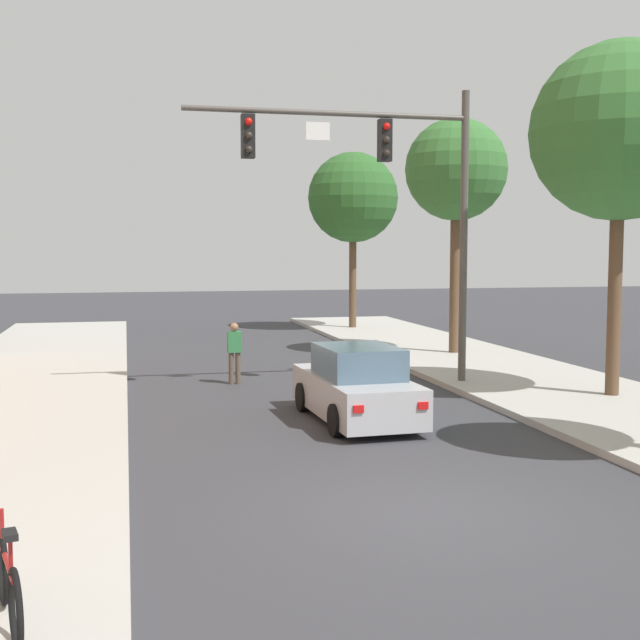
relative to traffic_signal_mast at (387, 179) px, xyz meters
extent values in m
plane|color=#38383D|center=(-2.50, -9.68, -5.38)|extent=(120.00, 120.00, 0.00)
cylinder|color=#514C47|center=(2.10, 0.01, -1.48)|extent=(0.20, 0.20, 7.50)
cylinder|color=#514C47|center=(-1.51, 0.01, 1.57)|extent=(7.22, 0.14, 0.14)
cube|color=black|center=(-0.07, 0.01, 0.95)|extent=(0.32, 0.28, 1.05)
sphere|color=red|center=(-0.07, -0.14, 1.28)|extent=(0.18, 0.18, 0.18)
sphere|color=#2D2823|center=(-0.07, -0.14, 0.95)|extent=(0.18, 0.18, 0.18)
sphere|color=#2D2823|center=(-0.07, -0.14, 0.62)|extent=(0.18, 0.18, 0.18)
cube|color=black|center=(-3.53, 0.01, 0.95)|extent=(0.32, 0.28, 1.05)
sphere|color=red|center=(-3.53, -0.14, 1.28)|extent=(0.18, 0.18, 0.18)
sphere|color=#2D2823|center=(-3.53, -0.14, 0.95)|extent=(0.18, 0.18, 0.18)
sphere|color=#2D2823|center=(-3.53, -0.14, 0.62)|extent=(0.18, 0.18, 0.18)
cube|color=white|center=(-1.80, -0.01, 1.12)|extent=(0.60, 0.03, 0.44)
cube|color=#B7B7BC|center=(-1.82, -3.64, -4.82)|extent=(1.87, 4.27, 0.80)
cube|color=slate|center=(-1.82, -3.79, -4.10)|extent=(1.58, 2.06, 0.64)
cylinder|color=black|center=(-2.68, -2.37, -5.06)|extent=(0.25, 0.65, 0.64)
cylinder|color=black|center=(-1.07, -2.31, -5.06)|extent=(0.25, 0.65, 0.64)
cylinder|color=black|center=(-2.58, -4.98, -5.06)|extent=(0.25, 0.65, 0.64)
cylinder|color=black|center=(-0.96, -4.91, -5.06)|extent=(0.25, 0.65, 0.64)
cube|color=red|center=(-2.37, -5.79, -4.70)|extent=(0.20, 0.05, 0.14)
cube|color=red|center=(-1.10, -5.73, -4.70)|extent=(0.20, 0.05, 0.14)
cylinder|color=brown|center=(-3.78, 1.70, -4.95)|extent=(0.14, 0.14, 0.85)
cylinder|color=brown|center=(-3.60, 1.70, -4.95)|extent=(0.14, 0.14, 0.85)
cube|color=#337F47|center=(-3.69, 1.70, -4.25)|extent=(0.36, 0.22, 0.56)
sphere|color=#9E7051|center=(-3.69, 1.70, -3.85)|extent=(0.22, 0.22, 0.22)
torus|color=black|center=(-7.71, -11.87, -4.87)|extent=(0.23, 0.71, 0.72)
torus|color=black|center=(-7.47, -12.89, -4.87)|extent=(0.23, 0.71, 0.72)
cylinder|color=maroon|center=(-7.59, -12.38, -4.65)|extent=(0.27, 0.93, 0.05)
cylinder|color=maroon|center=(-7.53, -12.64, -4.47)|extent=(0.04, 0.04, 0.35)
cylinder|color=maroon|center=(-7.69, -11.97, -4.45)|extent=(0.04, 0.04, 0.40)
cube|color=black|center=(-7.53, -12.64, -4.29)|extent=(0.17, 0.26, 0.06)
cylinder|color=brown|center=(4.73, -2.82, -2.92)|extent=(0.32, 0.32, 4.62)
sphere|color=#387033|center=(4.73, -2.82, 0.95)|extent=(4.14, 4.14, 4.14)
cylinder|color=brown|center=(4.17, 5.60, -2.83)|extent=(0.32, 0.32, 4.80)
sphere|color=#387033|center=(4.17, 5.60, 0.84)|extent=(3.36, 3.36, 3.36)
cylinder|color=brown|center=(3.25, 14.97, -3.12)|extent=(0.32, 0.32, 4.21)
sphere|color=#2D6028|center=(3.25, 14.97, 0.46)|extent=(3.93, 3.93, 3.93)
camera|label=1|loc=(-6.48, -20.23, -1.76)|focal=46.59mm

